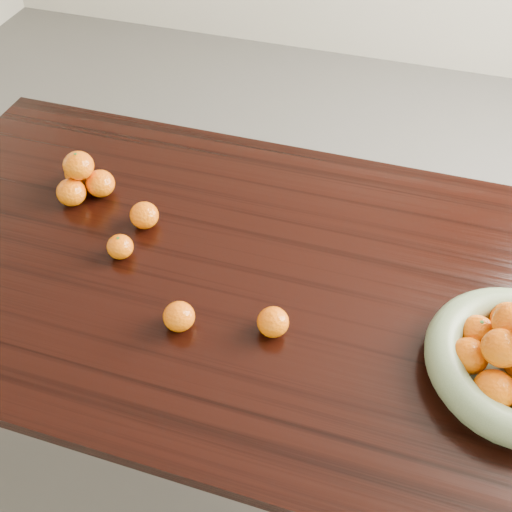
# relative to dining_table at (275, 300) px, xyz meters

# --- Properties ---
(ground) EXTENTS (5.00, 5.00, 0.00)m
(ground) POSITION_rel_dining_table_xyz_m (0.00, 0.00, -0.66)
(ground) COLOR #4D4C49
(ground) RESTS_ON ground
(dining_table) EXTENTS (2.00, 1.00, 0.75)m
(dining_table) POSITION_rel_dining_table_xyz_m (0.00, 0.00, 0.00)
(dining_table) COLOR black
(dining_table) RESTS_ON ground
(orange_pyramid) EXTENTS (0.15, 0.15, 0.13)m
(orange_pyramid) POSITION_rel_dining_table_xyz_m (-0.57, 0.14, 0.14)
(orange_pyramid) COLOR orange
(orange_pyramid) RESTS_ON dining_table
(loose_orange_0) EXTENTS (0.06, 0.06, 0.06)m
(loose_orange_0) POSITION_rel_dining_table_xyz_m (-0.38, -0.04, 0.12)
(loose_orange_0) COLOR orange
(loose_orange_0) RESTS_ON dining_table
(loose_orange_1) EXTENTS (0.07, 0.07, 0.06)m
(loose_orange_1) POSITION_rel_dining_table_xyz_m (-0.16, -0.19, 0.12)
(loose_orange_1) COLOR orange
(loose_orange_1) RESTS_ON dining_table
(loose_orange_2) EXTENTS (0.07, 0.07, 0.06)m
(loose_orange_2) POSITION_rel_dining_table_xyz_m (0.03, -0.15, 0.12)
(loose_orange_2) COLOR orange
(loose_orange_2) RESTS_ON dining_table
(loose_orange_3) EXTENTS (0.07, 0.07, 0.07)m
(loose_orange_3) POSITION_rel_dining_table_xyz_m (-0.36, 0.07, 0.12)
(loose_orange_3) COLOR orange
(loose_orange_3) RESTS_ON dining_table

